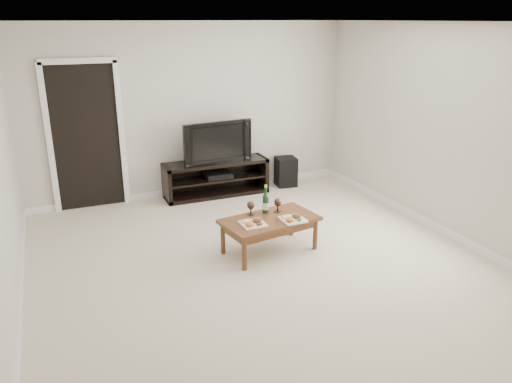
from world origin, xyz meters
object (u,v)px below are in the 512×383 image
Objects in this scene: media_console at (216,178)px; television at (215,141)px; coffee_table at (270,235)px; subwoofer at (286,172)px.

media_console is 1.47× the size of television.
coffee_table is at bearing -91.65° from media_console.
media_console is 1.46× the size of coffee_table.
coffee_table is (-1.27, -2.16, -0.03)m from subwoofer.
coffee_table is at bearing -97.90° from television.
coffee_table is at bearing -112.37° from subwoofer.
media_console is 0.59m from television.
media_console is at bearing 173.75° from television.
media_console is 3.39× the size of subwoofer.
television is 2.31× the size of subwoofer.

